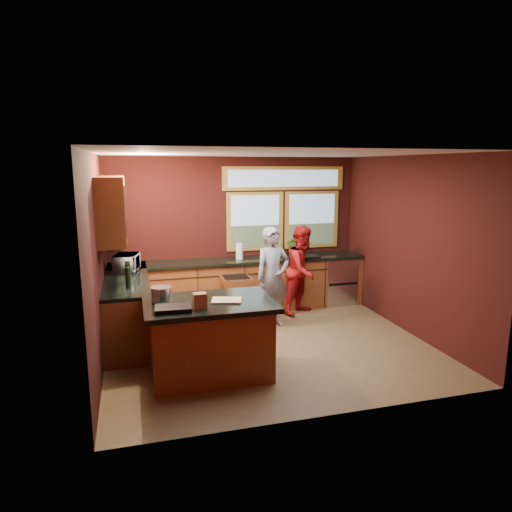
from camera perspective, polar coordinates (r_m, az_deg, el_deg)
name	(u,v)px	position (r m, az deg, el deg)	size (l,w,h in m)	color
floor	(268,344)	(6.72, 1.52, -11.00)	(4.50, 4.50, 0.00)	brown
room_shell	(221,220)	(6.44, -4.35, 4.57)	(4.52, 4.02, 2.71)	black
back_counter	(251,284)	(8.18, -0.59, -3.50)	(4.50, 0.64, 0.93)	brown
left_counter	(127,307)	(7.11, -15.85, -6.19)	(0.64, 2.30, 0.93)	brown
island	(210,338)	(5.67, -5.77, -10.17)	(1.55, 1.05, 0.95)	brown
person_grey	(273,277)	(7.23, 2.09, -2.70)	(0.59, 0.38, 1.61)	slate
person_red	(303,270)	(7.94, 5.91, -1.74)	(0.75, 0.58, 1.54)	maroon
microwave	(127,263)	(7.32, -15.86, -0.85)	(0.49, 0.33, 0.27)	#999999
potted_plant	(295,245)	(8.34, 4.86, 1.32)	(0.33, 0.29, 0.37)	#999999
paper_towel	(239,251)	(8.00, -2.11, 0.60)	(0.12, 0.12, 0.28)	white
cutting_board	(226,300)	(5.50, -3.71, -5.55)	(0.35, 0.25, 0.02)	tan
stock_pot	(161,294)	(5.57, -11.74, -4.68)	(0.24, 0.24, 0.18)	silver
paper_bag	(200,301)	(5.23, -7.05, -5.58)	(0.15, 0.12, 0.18)	brown
black_tray	(173,308)	(5.22, -10.31, -6.47)	(0.40, 0.28, 0.05)	black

